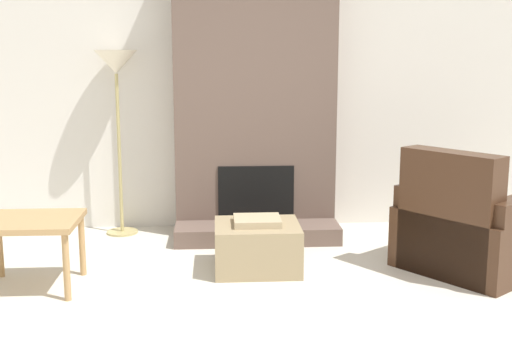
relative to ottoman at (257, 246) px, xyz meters
The scene contains 6 objects.
wall_back 1.72m from the ottoman, 87.89° to the left, with size 7.86×0.06×2.60m, color silver.
fireplace 1.50m from the ottoman, 87.43° to the left, with size 1.40×0.75×2.60m.
ottoman is the anchor object (origin of this frame).
armchair 1.56m from the ottoman, ahead, with size 1.23×1.23×0.92m.
side_table 1.61m from the ottoman, 169.63° to the right, with size 0.66×0.58×0.49m.
floor_lamp_left 1.99m from the ottoman, 137.14° to the left, with size 0.37×0.37×1.62m.
Camera 1 is at (-0.34, -3.15, 1.58)m, focal length 45.00 mm.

